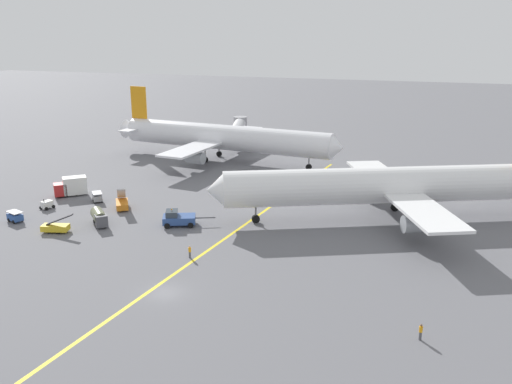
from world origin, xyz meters
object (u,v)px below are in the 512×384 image
gse_fuel_bowser_stubby (99,217)px  ground_crew_wing_walker_right (190,252)px  pushback_tug (178,218)px  airliner_at_gate_left (224,138)px  gse_belt_loader_portside (56,227)px  gse_gpu_cart_small (47,204)px  ground_crew_ramp_agent_by_cones (421,332)px  gse_stair_truck_yellow (122,203)px  gse_baggage_cart_trailing (15,217)px  jet_bridge (238,127)px  airliner_being_pushed (385,186)px  gse_baggage_cart_near_cluster (97,197)px  gse_catering_truck_tall (71,186)px

gse_fuel_bowser_stubby → ground_crew_wing_walker_right: bearing=-20.5°
pushback_tug → ground_crew_wing_walker_right: 13.28m
airliner_at_gate_left → pushback_tug: (10.06, -43.80, -4.37)m
gse_belt_loader_portside → gse_gpu_cart_small: bearing=135.0°
gse_belt_loader_portside → ground_crew_ramp_agent_by_cones: 55.66m
gse_stair_truck_yellow → airliner_at_gate_left: bearing=85.8°
gse_gpu_cart_small → gse_belt_loader_portside: bearing=-45.0°
airliner_at_gate_left → ground_crew_ramp_agent_by_cones: bearing=-54.0°
pushback_tug → gse_baggage_cart_trailing: 26.54m
gse_gpu_cart_small → gse_baggage_cart_trailing: bearing=-93.0°
ground_crew_ramp_agent_by_cones → jet_bridge: (-52.20, 86.62, 3.47)m
jet_bridge → pushback_tug: bearing=-77.5°
gse_belt_loader_portside → gse_stair_truck_yellow: gse_stair_truck_yellow is taller
airliner_being_pushed → ground_crew_wing_walker_right: airliner_being_pushed is taller
airliner_being_pushed → gse_baggage_cart_trailing: (-55.86, -20.92, -4.71)m
gse_belt_loader_portside → ground_crew_ramp_agent_by_cones: bearing=-13.7°
gse_baggage_cart_near_cluster → gse_catering_truck_tall: bearing=166.2°
airliner_at_gate_left → gse_gpu_cart_small: bearing=-109.1°
airliner_being_pushed → gse_catering_truck_tall: 56.91m
airliner_being_pushed → gse_catering_truck_tall: (-56.48, -5.77, -3.81)m
airliner_being_pushed → gse_stair_truck_yellow: (-43.23, -9.51, -4.54)m
gse_baggage_cart_near_cluster → gse_stair_truck_yellow: (6.45, -2.07, 0.16)m
gse_baggage_cart_near_cluster → gse_stair_truck_yellow: gse_stair_truck_yellow is taller
airliner_at_gate_left → gse_gpu_cart_small: (-15.16, -43.70, -4.75)m
gse_gpu_cart_small → jet_bridge: size_ratio=0.12×
jet_bridge → gse_baggage_cart_trailing: bearing=-98.9°
gse_fuel_bowser_stubby → jet_bridge: jet_bridge is taller
ground_crew_wing_walker_right → jet_bridge: bearing=106.0°
pushback_tug → ground_crew_ramp_agent_by_cones: pushback_tug is taller
gse_gpu_cart_small → ground_crew_ramp_agent_by_cones: size_ratio=1.36×
airliner_at_gate_left → gse_fuel_bowser_stubby: 47.93m
gse_gpu_cart_small → jet_bridge: jet_bridge is taller
pushback_tug → gse_catering_truck_tall: gse_catering_truck_tall is taller
gse_fuel_bowser_stubby → jet_bridge: (-2.54, 68.45, 3.05)m
ground_crew_ramp_agent_by_cones → jet_bridge: size_ratio=0.09×
airliner_being_pushed → gse_belt_loader_portside: (-46.49, -22.79, -4.75)m
gse_belt_loader_portside → gse_fuel_bowser_stubby: (4.42, 4.98, 0.51)m
gse_gpu_cart_small → gse_stair_truck_yellow: size_ratio=0.49×
gse_baggage_cart_near_cluster → ground_crew_wing_walker_right: ground_crew_wing_walker_right is taller
gse_catering_truck_tall → ground_crew_ramp_agent_by_cones: (64.07, -30.19, -0.84)m
ground_crew_ramp_agent_by_cones → gse_baggage_cart_trailing: bearing=166.7°
gse_gpu_cart_small → gse_belt_loader_portside: (8.99, -9.00, 0.03)m
gse_gpu_cart_small → ground_crew_ramp_agent_by_cones: bearing=-19.4°
jet_bridge → gse_baggage_cart_near_cluster: bearing=-95.0°
pushback_tug → gse_gpu_cart_small: pushback_tug is taller
gse_baggage_cart_near_cluster → gse_gpu_cart_small: gse_gpu_cart_small is taller
gse_baggage_cart_near_cluster → gse_gpu_cart_small: 8.60m
airliner_being_pushed → jet_bridge: airliner_being_pushed is taller
gse_baggage_cart_trailing → ground_crew_ramp_agent_by_cones: 65.21m
ground_crew_ramp_agent_by_cones → jet_bridge: jet_bridge is taller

